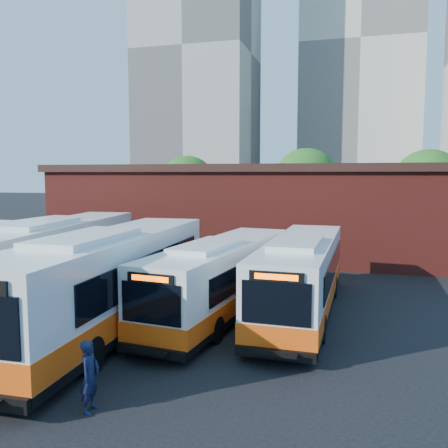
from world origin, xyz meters
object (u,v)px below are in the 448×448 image
(bus_mideast, at_px, (221,280))
(bus_farwest, at_px, (1,258))
(bus_midwest, at_px, (110,284))
(bus_east, at_px, (301,278))
(transit_worker, at_px, (90,376))
(bus_west, at_px, (58,259))

(bus_mideast, bearing_deg, bus_farwest, 179.41)
(bus_midwest, bearing_deg, bus_farwest, 151.17)
(bus_east, relative_size, transit_worker, 6.78)
(bus_east, bearing_deg, bus_farwest, 179.40)
(bus_mideast, xyz_separation_m, transit_worker, (-0.90, -8.55, -0.54))
(bus_west, height_order, bus_midwest, bus_midwest)
(bus_midwest, height_order, bus_mideast, bus_midwest)
(bus_west, bearing_deg, bus_mideast, -15.66)
(bus_farwest, height_order, bus_midwest, bus_midwest)
(bus_midwest, distance_m, bus_mideast, 4.52)
(bus_farwest, height_order, bus_west, bus_west)
(bus_midwest, bearing_deg, bus_east, 29.36)
(bus_midwest, bearing_deg, transit_worker, -67.29)
(bus_midwest, relative_size, bus_mideast, 1.19)
(bus_midwest, height_order, transit_worker, bus_midwest)
(bus_midwest, xyz_separation_m, transit_worker, (2.53, -5.62, -0.83))
(bus_mideast, bearing_deg, bus_midwest, -132.98)
(transit_worker, bearing_deg, bus_east, -28.35)
(bus_east, bearing_deg, transit_worker, -111.69)
(bus_west, relative_size, bus_midwest, 0.97)
(bus_west, relative_size, bus_east, 1.12)
(bus_west, relative_size, bus_mideast, 1.15)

